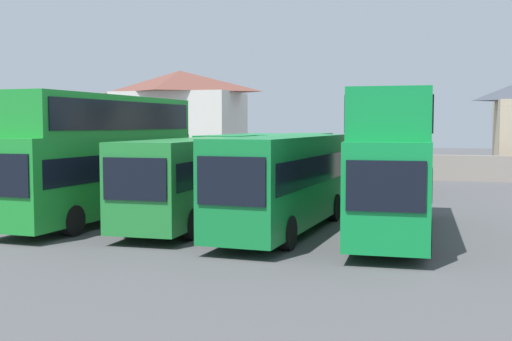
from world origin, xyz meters
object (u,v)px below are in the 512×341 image
Objects in this scene: bus_4 at (394,156)px; tree_behind_wall at (392,123)px; bus_6 at (299,159)px; bus_5 at (246,158)px; bus_1 at (103,151)px; bus_3 at (285,178)px; bus_2 at (192,176)px; bus_7 at (373,161)px; house_terrace_left at (180,119)px.

tree_behind_wall is (-1.94, 25.87, 1.24)m from bus_4.
bus_4 reaches higher than bus_6.
bus_5 is 1.03× the size of bus_6.
bus_4 is 1.09× the size of bus_5.
bus_1 is 1.09× the size of bus_3.
bus_2 reaches higher than bus_7.
bus_5 is at bearing -121.56° from tree_behind_wall.
bus_3 is at bearing -94.15° from tree_behind_wall.
bus_2 is 7.80m from bus_4.
bus_6 is 13.23m from tree_behind_wall.
tree_behind_wall is at bearing -177.58° from bus_7.
bus_4 is at bearing 89.49° from bus_2.
bus_1 is at bearing -92.52° from bus_4.
bus_4 is 2.00× the size of tree_behind_wall.
bus_3 is at bearing -82.71° from bus_4.
bus_4 is (7.75, 0.04, 0.90)m from bus_2.
bus_2 is 1.75× the size of tree_behind_wall.
bus_1 is 1.13× the size of bus_7.
bus_3 reaches higher than bus_6.
house_terrace_left is at bearing 170.80° from tree_behind_wall.
bus_4 is 35.35m from house_terrace_left.
bus_2 is 0.99× the size of bus_6.
tree_behind_wall reaches higher than bus_7.
tree_behind_wall is (7.66, 12.47, 2.15)m from bus_5.
bus_1 is 1.09× the size of house_terrace_left.
bus_7 is at bearing 176.37° from bus_3.
bus_2 is at bearing -20.08° from bus_7.
bus_1 is 11.76m from bus_4.
bus_5 is (2.16, 13.22, -0.96)m from bus_1.
bus_3 is 33.86m from house_terrace_left.
bus_1 reaches higher than bus_6.
bus_1 is 1.16× the size of bus_2.
bus_2 is 26.64m from tree_behind_wall.
bus_3 reaches higher than bus_5.
bus_7 is at bearing 85.11° from bus_6.
bus_6 reaches higher than bus_5.
bus_3 is (7.90, -0.79, -0.87)m from bus_1.
tree_behind_wall is (0.12, 12.55, 2.18)m from bus_7.
bus_2 is 13.57m from bus_5.
house_terrace_left is at bearing -138.68° from bus_6.
bus_1 is 1.15× the size of bus_6.
bus_7 is at bearing 156.12° from bus_2.
tree_behind_wall reaches higher than bus_6.
bus_7 is 12.74m from tree_behind_wall.
bus_2 is 0.97× the size of bus_7.
bus_4 is (11.76, -0.18, -0.05)m from bus_1.
tree_behind_wall reaches higher than bus_4.
bus_2 is 13.71m from bus_6.
house_terrace_left is at bearing -143.83° from bus_5.
bus_1 is 29.98m from house_terrace_left.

